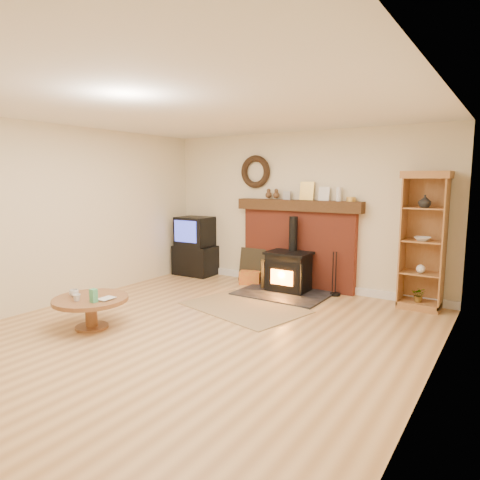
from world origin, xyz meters
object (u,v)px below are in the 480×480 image
Objects in this scene: wood_stove at (288,273)px; curio_cabinet at (423,241)px; coffee_table at (90,303)px; tv_unit at (195,247)px.

curio_cabinet reaches higher than wood_stove.
curio_cabinet is 4.53m from coffee_table.
tv_unit is (-2.08, 0.20, 0.22)m from wood_stove.
tv_unit is at bearing 105.15° from coffee_table.
coffee_table is at bearing -113.95° from wood_stove.
curio_cabinet is (4.05, 0.09, 0.44)m from tv_unit.
tv_unit is at bearing 174.49° from wood_stove.
wood_stove is at bearing -5.51° from tv_unit.
tv_unit is 4.07m from curio_cabinet.
coffee_table is at bearing -135.94° from curio_cabinet.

